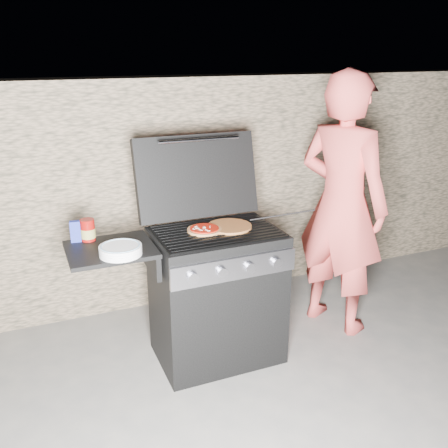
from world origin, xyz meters
name	(u,v)px	position (x,y,z in m)	size (l,w,h in m)	color
ground	(217,354)	(0.00, 0.00, 0.00)	(50.00, 50.00, 0.00)	#595856
stone_wall	(169,191)	(0.00, 1.05, 0.90)	(8.00, 0.35, 1.80)	tan
gas_grill	(181,302)	(-0.25, 0.00, 0.46)	(1.34, 0.79, 0.91)	black
pizza_topped	(204,229)	(-0.07, 0.03, 0.92)	(0.22, 0.22, 0.02)	#D9964B
pizza_plain	(229,226)	(0.10, 0.03, 0.92)	(0.29, 0.29, 0.02)	#BF7F3A
sauce_jar	(88,230)	(-0.77, 0.17, 0.97)	(0.09, 0.09, 0.13)	maroon
blue_carton	(75,231)	(-0.84, 0.17, 0.97)	(0.06, 0.03, 0.13)	navy
plate_stack	(121,250)	(-0.64, -0.13, 0.93)	(0.24, 0.24, 0.06)	white
person	(342,205)	(0.99, 0.07, 0.94)	(0.69, 0.45, 1.89)	#D84B47
tongs	(282,215)	(0.47, 0.00, 0.95)	(0.01, 0.01, 0.43)	black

